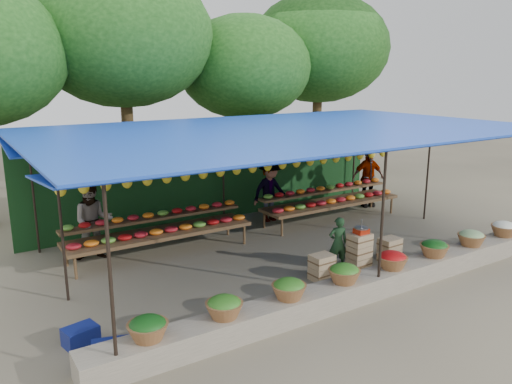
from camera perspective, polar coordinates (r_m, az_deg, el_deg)
ground at (r=11.59m, az=3.32°, el=-6.70°), size 60.00×60.00×0.00m
stone_curb at (r=9.58m, az=13.12°, el=-10.21°), size 10.60×0.55×0.40m
stall_canopy at (r=11.02m, az=3.27°, el=6.56°), size 10.80×6.60×2.82m
produce_baskets at (r=9.38m, az=12.80°, el=-8.32°), size 8.98×0.58×0.34m
netting_backdrop at (r=13.83m, az=-4.24°, el=2.00°), size 10.60×0.06×2.50m
tree_row at (r=16.43m, az=-7.90°, el=15.83°), size 16.51×5.50×7.12m
fruit_table_left at (r=11.39m, az=-10.97°, el=-4.07°), size 4.21×0.95×0.93m
fruit_table_right at (r=13.92m, az=8.51°, el=-0.76°), size 4.21×0.95×0.93m
crate_counter at (r=10.63m, az=11.59°, el=-7.06°), size 2.36×0.36×0.77m
weighing_scale at (r=10.50m, az=11.95°, el=-4.28°), size 0.29×0.29×0.30m
vendor_seated at (r=10.55m, az=9.36°, el=-5.74°), size 0.47×0.39×1.10m
customer_left at (r=11.36m, az=-18.10°, el=-3.20°), size 0.97×0.83×1.72m
customer_mid at (r=13.62m, az=1.62°, el=0.12°), size 1.12×0.67×1.70m
customer_right at (r=15.52m, az=12.66°, el=1.61°), size 1.12×0.69×1.78m
blue_crate_front at (r=7.57m, az=-16.03°, el=-17.42°), size 0.66×0.55×0.34m
blue_crate_back at (r=8.22m, az=-19.39°, el=-15.26°), size 0.54×0.44×0.29m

